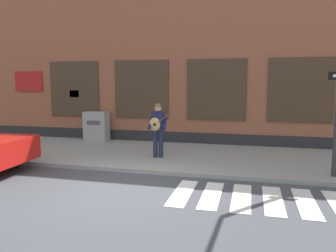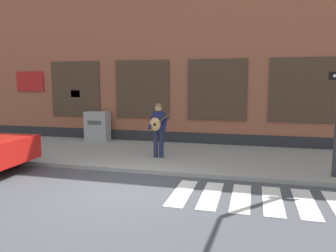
{
  "view_description": "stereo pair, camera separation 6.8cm",
  "coord_description": "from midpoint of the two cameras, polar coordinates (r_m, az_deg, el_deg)",
  "views": [
    {
      "loc": [
        2.91,
        -6.94,
        2.52
      ],
      "look_at": [
        0.66,
        1.86,
        1.35
      ],
      "focal_mm": 35.0,
      "sensor_mm": 36.0,
      "label": 1
    },
    {
      "loc": [
        2.98,
        -6.93,
        2.52
      ],
      "look_at": [
        0.66,
        1.86,
        1.35
      ],
      "focal_mm": 35.0,
      "sensor_mm": 36.0,
      "label": 2
    }
  ],
  "objects": [
    {
      "name": "sidewalk",
      "position": [
        11.4,
        -0.55,
        -5.09
      ],
      "size": [
        28.0,
        4.49,
        0.12
      ],
      "color": "gray",
      "rests_on": "ground"
    },
    {
      "name": "building_backdrop",
      "position": [
        15.39,
        3.74,
        14.61
      ],
      "size": [
        28.0,
        4.06,
        8.93
      ],
      "color": "#99563D",
      "rests_on": "ground"
    },
    {
      "name": "ground_plane",
      "position": [
        7.95,
        -7.95,
        -11.2
      ],
      "size": [
        160.0,
        160.0,
        0.0
      ],
      "primitive_type": "plane",
      "color": "#424449"
    },
    {
      "name": "utility_box",
      "position": [
        14.17,
        -12.06,
        -0.03
      ],
      "size": [
        1.0,
        0.57,
        1.23
      ],
      "color": "#9E9E9E",
      "rests_on": "sidewalk"
    },
    {
      "name": "crosswalk",
      "position": [
        7.71,
        23.09,
        -12.28
      ],
      "size": [
        5.78,
        1.9,
        0.01
      ],
      "color": "silver",
      "rests_on": "ground"
    },
    {
      "name": "busker",
      "position": [
        10.62,
        -1.57,
        -0.19
      ],
      "size": [
        0.74,
        0.58,
        1.76
      ],
      "color": "#1E233D",
      "rests_on": "sidewalk"
    }
  ]
}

